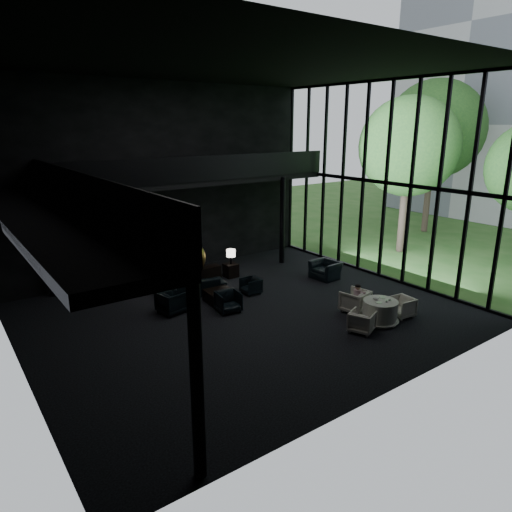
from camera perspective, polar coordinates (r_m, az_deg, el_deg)
floor at (r=15.89m, az=-1.20°, el=-7.17°), size 14.00×12.00×0.02m
ceiling at (r=14.69m, az=-1.39°, el=22.83°), size 14.00×12.00×0.02m
wall_back at (r=19.96m, az=-11.26°, el=9.26°), size 14.00×0.04×8.00m
wall_front at (r=10.49m, az=17.72°, el=2.77°), size 14.00×0.04×8.00m
wall_left at (r=12.29m, az=-29.26°, el=3.34°), size 0.04×12.00×8.00m
curtain_wall at (r=19.54m, az=15.94°, el=8.82°), size 0.20×12.00×8.00m
mezzanine_left at (r=12.44m, az=-24.72°, el=4.06°), size 2.00×12.00×0.25m
mezzanine_back at (r=19.52m, az=-7.31°, el=9.29°), size 12.00×2.00×0.25m
railing_left at (r=12.57m, az=-20.57°, el=7.41°), size 0.06×12.00×1.00m
railing_back at (r=18.59m, az=-5.86°, el=10.86°), size 12.00×0.06×1.00m
column_sw at (r=8.31m, az=-7.42°, el=-15.09°), size 0.24×0.24×4.00m
column_nw at (r=18.52m, az=-24.65°, el=1.26°), size 0.24×0.24×4.00m
column_ne at (r=21.12m, az=3.30°, el=4.41°), size 0.24×0.24×4.00m
tree_near at (r=23.86m, az=18.56°, el=12.81°), size 4.80×4.80×7.65m
tree_far at (r=29.09m, az=21.42°, el=14.49°), size 5.60×5.60×8.80m
console at (r=18.73m, az=-7.35°, el=-2.54°), size 2.05×0.47×0.65m
bronze_urn at (r=18.40m, az=-7.30°, el=-0.13°), size 0.65×0.65×1.21m
side_table_left at (r=17.92m, az=-11.53°, el=-3.77°), size 0.51×0.51×0.56m
table_lamp_left at (r=17.93m, az=-12.05°, el=-1.23°), size 0.40×0.40×0.66m
side_table_right at (r=19.49m, az=-3.18°, el=-1.80°), size 0.53×0.53×0.58m
table_lamp_right at (r=19.24m, az=-3.15°, el=0.29°), size 0.38×0.38×0.64m
sofa at (r=17.59m, az=-7.50°, el=-3.34°), size 2.45×1.15×0.92m
lounge_armchair_west at (r=16.05m, az=-10.50°, el=-5.35°), size 1.04×1.09×0.96m
lounge_armchair_east at (r=17.57m, az=-0.65°, el=-3.78°), size 0.56×0.60×0.60m
lounge_armchair_south at (r=15.92m, az=-3.48°, el=-5.57°), size 0.89×0.85×0.81m
window_armchair at (r=19.45m, az=8.71°, el=-1.29°), size 0.87×1.25×1.04m
coffee_table at (r=16.85m, az=-4.54°, el=-5.03°), size 1.04×1.04×0.43m
dining_table at (r=15.63m, az=15.22°, el=-6.87°), size 1.27×1.27×0.75m
dining_chair_north at (r=16.21m, az=12.29°, el=-5.24°), size 1.08×1.03×0.96m
dining_chair_east at (r=16.27m, az=17.72°, el=-6.01°), size 0.73×0.77×0.73m
dining_chair_west at (r=14.80m, az=13.10°, el=-7.92°), size 0.87×0.90×0.72m
child at (r=16.12m, az=12.58°, el=-4.43°), size 0.26×0.26×0.57m
plate_a at (r=15.30m, az=15.10°, el=-5.64°), size 0.26×0.26×0.01m
plate_b at (r=15.77m, az=15.51°, el=-5.00°), size 0.21×0.21×0.01m
saucer at (r=15.59m, az=16.32°, el=-5.33°), size 0.21×0.21×0.01m
coffee_cup at (r=15.55m, az=16.36°, el=-5.24°), size 0.09×0.09×0.06m
cereal_bowl at (r=15.50m, az=14.74°, el=-5.17°), size 0.17×0.17×0.09m
cream_pot at (r=15.39m, az=16.00°, el=-5.46°), size 0.07×0.07×0.07m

